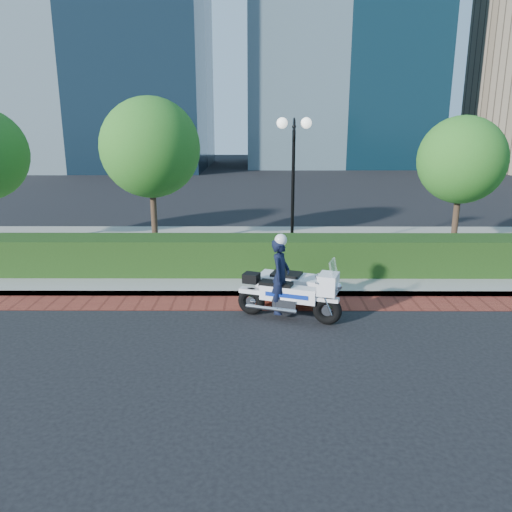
{
  "coord_description": "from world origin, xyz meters",
  "views": [
    {
      "loc": [
        -0.04,
        -9.79,
        4.19
      ],
      "look_at": [
        -0.1,
        2.18,
        1.0
      ],
      "focal_mm": 35.0,
      "sensor_mm": 36.0,
      "label": 1
    }
  ],
  "objects_px": {
    "tree_c": "(462,160)",
    "police_motorcycle": "(289,286)",
    "tree_b": "(150,148)",
    "lamppost": "(293,166)"
  },
  "relations": [
    {
      "from": "tree_b",
      "to": "tree_c",
      "type": "distance_m",
      "value": 10.01
    },
    {
      "from": "tree_b",
      "to": "police_motorcycle",
      "type": "distance_m",
      "value": 7.53
    },
    {
      "from": "lamppost",
      "to": "tree_b",
      "type": "bearing_deg",
      "value": 163.89
    },
    {
      "from": "tree_b",
      "to": "police_motorcycle",
      "type": "relative_size",
      "value": 2.13
    },
    {
      "from": "tree_b",
      "to": "tree_c",
      "type": "height_order",
      "value": "tree_b"
    },
    {
      "from": "tree_c",
      "to": "police_motorcycle",
      "type": "bearing_deg",
      "value": -136.1
    },
    {
      "from": "tree_c",
      "to": "police_motorcycle",
      "type": "xyz_separation_m",
      "value": [
        -5.86,
        -5.64,
        -2.39
      ]
    },
    {
      "from": "lamppost",
      "to": "tree_c",
      "type": "relative_size",
      "value": 0.98
    },
    {
      "from": "lamppost",
      "to": "police_motorcycle",
      "type": "relative_size",
      "value": 1.83
    },
    {
      "from": "tree_b",
      "to": "tree_c",
      "type": "relative_size",
      "value": 1.14
    }
  ]
}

